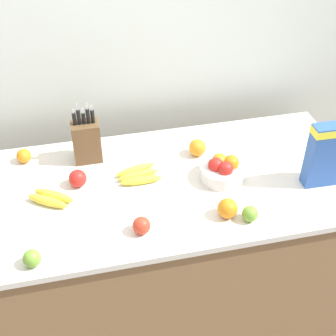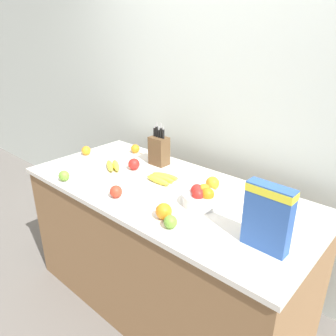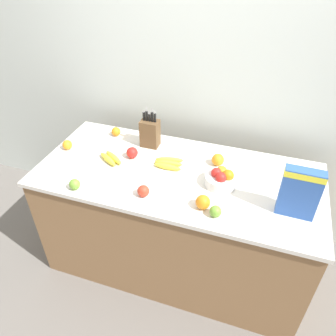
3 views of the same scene
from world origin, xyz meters
name	(u,v)px [view 3 (image 3 of 3)]	position (x,y,z in m)	size (l,w,h in m)	color
ground_plane	(176,258)	(0.00, 0.00, 0.00)	(14.00, 14.00, 0.00)	slate
wall_back	(204,81)	(0.00, 0.65, 1.30)	(9.00, 0.06, 2.60)	silver
counter	(177,220)	(0.00, 0.00, 0.45)	(1.90, 0.87, 0.90)	olive
knife_block	(150,133)	(-0.30, 0.26, 1.01)	(0.13, 0.10, 0.31)	brown
cereal_box	(300,191)	(0.74, -0.15, 1.07)	(0.21, 0.07, 0.31)	#2D56A8
fruit_bowl	(221,178)	(0.29, -0.02, 0.95)	(0.20, 0.20, 0.12)	silver
banana_bunch_left	(111,158)	(-0.49, -0.01, 0.92)	(0.21, 0.18, 0.04)	yellow
banana_bunch_right	(168,163)	(-0.09, 0.06, 0.92)	(0.21, 0.14, 0.04)	yellow
apple_leftmost	(75,184)	(-0.56, -0.36, 0.94)	(0.07, 0.07, 0.07)	#6B9E33
apple_middle	(132,153)	(-0.36, 0.07, 0.94)	(0.08, 0.08, 0.08)	red
apple_rightmost	(143,191)	(-0.13, -0.28, 0.94)	(0.07, 0.07, 0.07)	red
apple_rear	(215,211)	(0.32, -0.31, 0.94)	(0.07, 0.07, 0.07)	#6B9E33
orange_front_right	(67,145)	(-0.86, 0.02, 0.94)	(0.07, 0.07, 0.07)	orange
orange_mid_right	(218,160)	(0.23, 0.18, 0.94)	(0.09, 0.09, 0.09)	orange
orange_front_center	(116,132)	(-0.60, 0.31, 0.94)	(0.07, 0.07, 0.07)	orange
orange_front_left	(203,202)	(0.24, -0.27, 0.94)	(0.09, 0.09, 0.09)	orange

